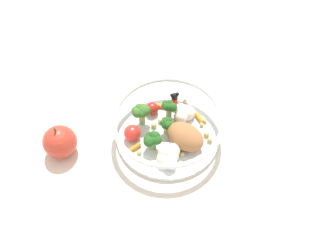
% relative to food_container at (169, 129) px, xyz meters
% --- Properties ---
extents(ground_plane, '(2.40, 2.40, 0.00)m').
position_rel_food_container_xyz_m(ground_plane, '(0.02, -0.01, -0.03)').
color(ground_plane, silver).
extents(food_container, '(0.22, 0.22, 0.06)m').
position_rel_food_container_xyz_m(food_container, '(0.00, 0.00, 0.00)').
color(food_container, white).
rests_on(food_container, ground_plane).
extents(loose_apple, '(0.07, 0.07, 0.08)m').
position_rel_food_container_xyz_m(loose_apple, '(0.10, 0.19, 0.00)').
color(loose_apple, '#BC3828').
rests_on(loose_apple, ground_plane).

